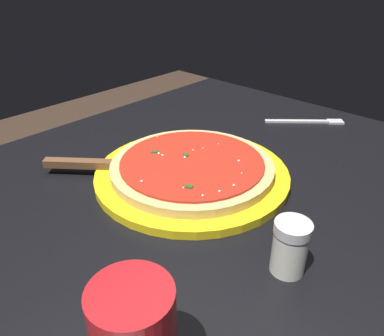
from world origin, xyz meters
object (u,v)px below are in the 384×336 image
(pizza_server, at_px, (101,165))
(fork, at_px, (309,121))
(pizza, at_px, (192,166))
(parmesan_shaker, at_px, (290,247))
(serving_plate, at_px, (192,174))

(pizza_server, relative_size, fork, 1.32)
(pizza, distance_m, fork, 0.38)
(pizza_server, bearing_deg, fork, 161.88)
(fork, xyz_separation_m, parmesan_shaker, (0.47, 0.21, 0.04))
(serving_plate, relative_size, parmesan_shaker, 4.69)
(serving_plate, distance_m, parmesan_shaker, 0.26)
(parmesan_shaker, bearing_deg, pizza, -109.28)
(serving_plate, distance_m, pizza_server, 0.17)
(pizza, relative_size, pizza_server, 1.46)
(fork, height_order, parmesan_shaker, parmesan_shaker)
(pizza, relative_size, parmesan_shaker, 3.93)
(fork, distance_m, parmesan_shaker, 0.52)
(pizza, height_order, fork, pizza)
(pizza_server, relative_size, parmesan_shaker, 2.68)
(serving_plate, relative_size, pizza_server, 1.75)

